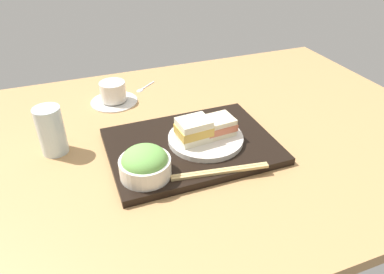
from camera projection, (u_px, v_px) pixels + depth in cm
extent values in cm
cube|color=tan|center=(203.00, 137.00, 99.68)|extent=(140.00, 100.00, 3.00)
cube|color=black|center=(191.00, 146.00, 91.62)|extent=(42.13, 30.62, 1.91)
cylinder|color=silver|center=(206.00, 138.00, 91.51)|extent=(19.41, 19.41, 1.39)
cube|color=#EFE5C1|center=(194.00, 137.00, 89.36)|extent=(8.31, 6.96, 1.74)
cube|color=gold|center=(194.00, 130.00, 88.25)|extent=(8.76, 7.07, 2.30)
cube|color=#EFE5C1|center=(194.00, 123.00, 87.15)|extent=(8.31, 6.96, 1.74)
cube|color=beige|center=(217.00, 131.00, 92.06)|extent=(8.31, 6.96, 1.33)
cube|color=#CC6B4C|center=(218.00, 126.00, 91.20)|extent=(8.79, 7.24, 1.84)
cube|color=beige|center=(218.00, 120.00, 90.33)|extent=(8.31, 6.96, 1.33)
cylinder|color=silver|center=(145.00, 167.00, 79.02)|extent=(11.63, 11.63, 4.31)
ellipsoid|color=#6BA84C|center=(145.00, 160.00, 77.84)|extent=(10.28, 10.28, 5.65)
cube|color=tan|center=(221.00, 172.00, 80.41)|extent=(22.82, 4.07, 0.70)
cube|color=tan|center=(220.00, 170.00, 81.08)|extent=(22.82, 4.07, 0.70)
cylinder|color=silver|center=(114.00, 101.00, 113.91)|extent=(14.85, 14.85, 0.80)
cylinder|color=silver|center=(113.00, 91.00, 112.04)|extent=(8.04, 8.04, 6.04)
cylinder|color=#382111|center=(112.00, 84.00, 110.60)|extent=(7.39, 7.39, 0.40)
torus|color=silver|center=(103.00, 87.00, 114.44)|extent=(2.82, 4.01, 4.18)
cylinder|color=silver|center=(51.00, 131.00, 87.79)|extent=(6.55, 6.55, 12.55)
cube|color=silver|center=(147.00, 86.00, 124.01)|extent=(6.79, 5.70, 0.50)
ellipsoid|color=silver|center=(140.00, 90.00, 120.89)|extent=(3.43, 3.32, 0.80)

